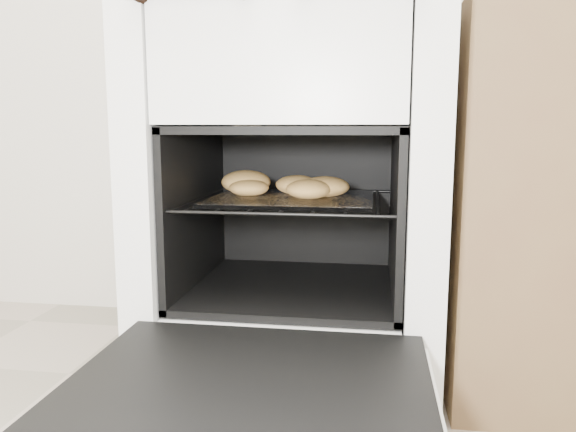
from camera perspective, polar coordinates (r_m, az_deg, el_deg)
name	(u,v)px	position (r m, az deg, el deg)	size (l,w,h in m)	color
stove	(298,184)	(1.37, 0.99, 3.23)	(0.64, 0.72, 0.99)	white
oven_door	(251,389)	(0.92, -3.80, -17.12)	(0.58, 0.45, 0.04)	black
oven_rack	(294,200)	(1.30, 0.57, 1.62)	(0.47, 0.45, 0.01)	black
foil_sheet	(292,199)	(1.28, 0.44, 1.78)	(0.36, 0.32, 0.01)	white
baked_rolls	(283,185)	(1.30, -0.47, 3.14)	(0.34, 0.20, 0.06)	tan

